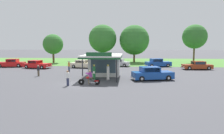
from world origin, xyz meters
TOP-DOWN VIEW (x-y plane):
  - ground_plane at (0.00, 0.00)m, footprint 300.00×300.00m
  - grass_verge_strip at (0.00, 30.00)m, footprint 120.00×24.00m
  - service_station_kiosk at (1.82, 5.71)m, footprint 4.82×7.33m
  - gas_pump_nearside at (0.97, 2.47)m, footprint 0.44×0.44m
  - gas_pump_offside at (2.66, 2.47)m, footprint 0.44×0.44m
  - motorcycle_with_rider at (0.99, -0.57)m, footprint 2.33×0.70m
  - featured_classic_sedan at (7.97, 3.11)m, footprint 5.33×3.05m
  - parked_car_back_row_far_left at (-17.41, 15.51)m, footprint 5.44×2.51m
  - parked_car_back_row_right at (10.84, 18.17)m, footprint 5.33×3.08m
  - parked_car_back_row_far_right at (3.01, 18.40)m, footprint 5.15×2.79m
  - parked_car_back_row_left at (-11.49, 13.83)m, footprint 5.37×3.01m
  - parked_car_back_row_centre_left at (-3.17, 15.12)m, footprint 5.32×2.87m
  - parked_car_back_row_centre at (17.05, 14.29)m, footprint 5.23×2.29m
  - bystander_admiring_sedan at (-4.27, 9.59)m, footprint 0.37×0.37m
  - bystander_leaning_by_kiosk at (-7.10, 4.83)m, footprint 0.34×0.34m
  - bystander_standing_back_lot at (-1.19, -1.19)m, footprint 0.34×0.34m
  - tree_oak_right at (-1.16, 27.71)m, footprint 6.77×6.77m
  - tree_oak_left at (20.25, 26.66)m, footprint 5.54×5.54m
  - tree_oak_centre at (6.40, 28.32)m, footprint 7.27×7.27m
  - tree_oak_far_left at (-12.45, 24.88)m, footprint 4.69×4.69m

SIDE VIEW (x-z plane):
  - ground_plane at x=0.00m, z-range 0.00..0.00m
  - grass_verge_strip at x=0.00m, z-range 0.00..0.01m
  - motorcycle_with_rider at x=0.99m, z-range -0.14..1.44m
  - parked_car_back_row_centre at x=17.05m, z-range -0.07..1.38m
  - parked_car_back_row_left at x=-11.49m, z-range -0.06..1.39m
  - parked_car_back_row_centre_left at x=-3.17m, z-range -0.06..1.41m
  - parked_car_back_row_far_right at x=3.01m, z-range -0.06..1.43m
  - parked_car_back_row_far_left at x=-17.41m, z-range -0.08..1.48m
  - parked_car_back_row_right at x=10.84m, z-range -0.07..1.53m
  - featured_classic_sedan at x=7.97m, z-range -0.07..1.54m
  - bystander_leaning_by_kiosk at x=-7.10m, z-range 0.03..1.57m
  - bystander_standing_back_lot at x=-1.19m, z-range 0.04..1.67m
  - gas_pump_nearside at x=0.97m, z-range -0.08..1.82m
  - gas_pump_offside at x=2.66m, z-range -0.08..1.84m
  - bystander_admiring_sedan at x=-4.27m, z-range 0.06..1.76m
  - service_station_kiosk at x=1.82m, z-range 0.05..3.47m
  - tree_oak_far_left at x=-12.45m, z-range 0.95..7.71m
  - tree_oak_centre at x=6.40m, z-range 0.76..9.84m
  - tree_oak_right at x=-1.16m, z-range 1.19..10.36m
  - tree_oak_left at x=20.25m, z-range 1.61..10.53m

